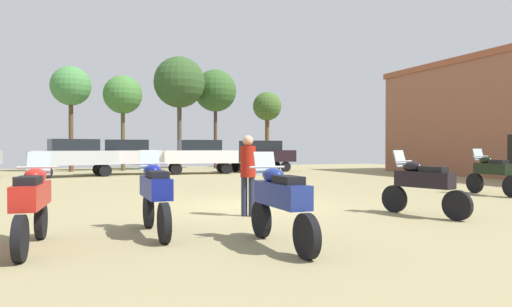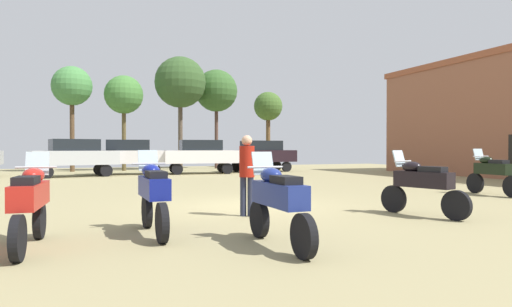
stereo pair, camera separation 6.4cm
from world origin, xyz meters
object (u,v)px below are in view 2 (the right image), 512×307
object	(u,v)px
motorcycle_4	(153,193)
tree_1	(72,87)
motorcycle_3	(278,200)
car_6	(261,154)
motorcycle_2	(422,184)
tree_4	(180,83)
car_4	(128,154)
person_1	(247,169)
car_2	(201,154)
tree_5	(124,95)
tree_6	(216,91)
car_1	(75,155)
tree_2	(268,108)
motorcycle_1	(30,201)
motorcycle_5	(492,172)

from	to	relation	value
motorcycle_4	tree_1	size ratio (longest dim) A/B	0.33
motorcycle_3	car_6	size ratio (longest dim) A/B	0.52
motorcycle_2	tree_4	size ratio (longest dim) A/B	0.27
car_4	person_1	world-z (taller)	car_4
car_2	tree_5	size ratio (longest dim) A/B	0.69
car_4	tree_6	xyz separation A→B (m)	(6.89, 5.66, 4.60)
motorcycle_3	tree_4	world-z (taller)	tree_4
car_1	car_6	xyz separation A→B (m)	(11.20, 1.27, 0.00)
tree_2	motorcycle_1	bearing A→B (deg)	-119.70
motorcycle_3	tree_1	distance (m)	25.74
motorcycle_2	motorcycle_4	xyz separation A→B (m)	(-5.96, -0.03, 0.01)
motorcycle_3	car_2	size ratio (longest dim) A/B	0.52
car_6	tree_4	distance (m)	7.83
motorcycle_1	person_1	distance (m)	4.62
car_2	tree_4	size ratio (longest dim) A/B	0.56
motorcycle_2	car_4	world-z (taller)	car_4
car_1	tree_2	distance (m)	16.15
motorcycle_2	car_1	distance (m)	19.28
car_2	tree_6	xyz separation A→B (m)	(2.79, 6.35, 4.60)
car_4	tree_2	distance (m)	13.22
motorcycle_5	tree_5	bearing A→B (deg)	118.70
car_4	tree_5	xyz separation A→B (m)	(0.14, 4.55, 3.89)
tree_6	tree_1	bearing A→B (deg)	-173.53
motorcycle_5	tree_5	world-z (taller)	tree_5
motorcycle_2	tree_6	distance (m)	25.08
motorcycle_5	car_6	size ratio (longest dim) A/B	0.50
motorcycle_5	car_4	world-z (taller)	car_4
motorcycle_2	tree_5	bearing A→B (deg)	85.09
motorcycle_1	car_1	bearing A→B (deg)	93.67
motorcycle_5	tree_4	xyz separation A→B (m)	(-6.05, 20.43, 5.34)
tree_2	tree_4	xyz separation A→B (m)	(-7.30, -1.59, 1.37)
motorcycle_5	person_1	xyz separation A→B (m)	(-8.99, -1.40, 0.33)
car_4	tree_1	bearing A→B (deg)	40.48
motorcycle_4	tree_4	world-z (taller)	tree_4
motorcycle_1	tree_6	bearing A→B (deg)	72.74
tree_1	tree_4	bearing A→B (deg)	-0.87
car_2	car_4	size ratio (longest dim) A/B	0.99
motorcycle_2	person_1	size ratio (longest dim) A/B	1.19
car_4	motorcycle_1	bearing A→B (deg)	176.82
motorcycle_1	tree_2	world-z (taller)	tree_2
motorcycle_3	tree_6	bearing A→B (deg)	75.57
car_2	car_4	world-z (taller)	same
car_2	tree_1	xyz separation A→B (m)	(-7.19, 5.22, 4.29)
car_4	tree_6	world-z (taller)	tree_6
tree_4	tree_6	world-z (taller)	tree_4
motorcycle_5	tree_1	world-z (taller)	tree_1
car_4	tree_4	distance (m)	7.69
car_1	car_6	size ratio (longest dim) A/B	1.05
tree_1	tree_2	world-z (taller)	tree_1
person_1	motorcycle_2	bearing A→B (deg)	12.26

